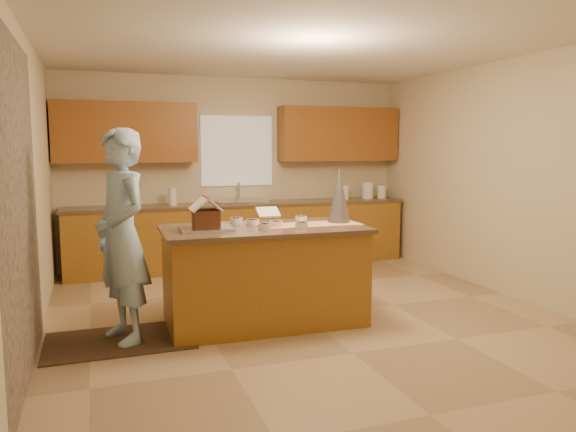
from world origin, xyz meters
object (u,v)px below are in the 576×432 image
at_px(island_base, 264,277).
at_px(gingerbread_house, 206,216).
at_px(tinsel_tree, 339,195).
at_px(boy, 122,236).

height_order(island_base, gingerbread_house, gingerbread_house).
distance_m(tinsel_tree, boy, 2.14).
distance_m(tinsel_tree, gingerbread_house, 1.38).
xyz_separation_m(tinsel_tree, gingerbread_house, (-1.37, -0.07, -0.15)).
bearing_deg(gingerbread_house, boy, -176.25).
bearing_deg(tinsel_tree, island_base, -177.66).
relative_size(island_base, tinsel_tree, 3.27).
xyz_separation_m(island_base, boy, (-1.31, -0.09, 0.49)).
relative_size(tinsel_tree, boy, 0.30).
bearing_deg(island_base, tinsel_tree, 3.67).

